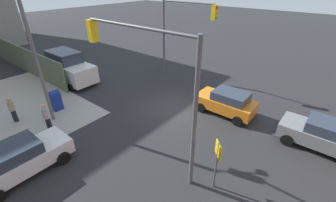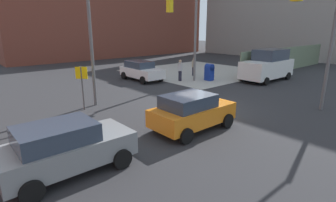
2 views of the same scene
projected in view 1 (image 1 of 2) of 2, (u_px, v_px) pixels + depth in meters
name	position (u px, v px, depth m)	size (l,w,h in m)	color
ground_plane	(173.00, 109.00, 15.56)	(120.00, 120.00, 0.00)	#28282B
construction_fence	(19.00, 57.00, 21.86)	(16.98, 0.12, 2.40)	#607056
traffic_signal_nw_corner	(147.00, 72.00, 9.06)	(6.12, 0.36, 6.50)	#59595B
traffic_signal_se_corner	(182.00, 26.00, 17.83)	(4.99, 0.36, 6.50)	#59595B
street_lamp_corner	(39.00, 47.00, 12.16)	(2.37, 1.62, 8.00)	slate
warning_sign_two_way	(217.00, 158.00, 9.04)	(0.48, 0.48, 2.40)	#4C4C4C
mailbox_blue	(55.00, 100.00, 15.19)	(0.56, 0.64, 1.43)	navy
coupe_white	(19.00, 159.00, 10.12)	(2.02, 4.20, 1.62)	white
sedan_orange	(227.00, 102.00, 14.74)	(3.84, 2.02, 1.62)	orange
coupe_gray	(323.00, 134.00, 11.70)	(3.92, 2.02, 1.62)	slate
van_white_delivery	(68.00, 67.00, 19.18)	(5.40, 2.32, 2.62)	white
pedestrian_crossing	(12.00, 109.00, 13.83)	(0.36, 0.36, 1.69)	#9E937A
pedestrian_waiting	(47.00, 117.00, 12.99)	(0.36, 0.36, 1.79)	#B2B2B7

